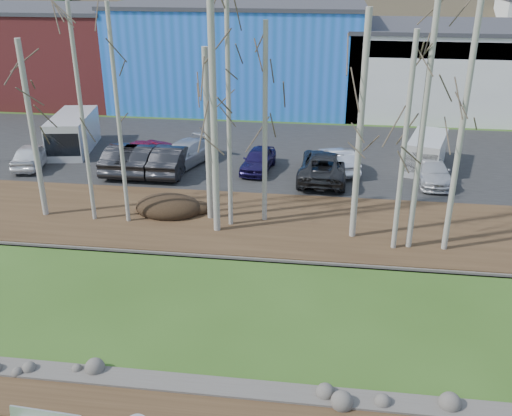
# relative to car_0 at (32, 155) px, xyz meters

# --- Properties ---
(dirt_strip) EXTENTS (80.00, 1.80, 0.03)m
(dirt_strip) POSITION_rel_car_0_xyz_m (15.77, -18.40, -0.82)
(dirt_strip) COLOR #382616
(dirt_strip) RESTS_ON ground
(near_bank_rocks) EXTENTS (80.00, 0.80, 0.50)m
(near_bank_rocks) POSITION_rel_car_0_xyz_m (15.77, -17.40, -0.84)
(near_bank_rocks) COLOR #47423D
(near_bank_rocks) RESTS_ON ground
(river) EXTENTS (80.00, 8.00, 0.90)m
(river) POSITION_rel_car_0_xyz_m (15.77, -13.30, -0.84)
(river) COLOR black
(river) RESTS_ON ground
(far_bank_rocks) EXTENTS (80.00, 0.80, 0.46)m
(far_bank_rocks) POSITION_rel_car_0_xyz_m (15.77, -9.20, -0.84)
(far_bank_rocks) COLOR #47423D
(far_bank_rocks) RESTS_ON ground
(far_bank) EXTENTS (80.00, 7.00, 0.15)m
(far_bank) POSITION_rel_car_0_xyz_m (15.77, -6.00, -0.76)
(far_bank) COLOR #382616
(far_bank) RESTS_ON ground
(parking_lot) EXTENTS (80.00, 14.00, 0.14)m
(parking_lot) POSITION_rel_car_0_xyz_m (15.77, 4.50, -0.77)
(parking_lot) COLOR black
(parking_lot) RESTS_ON ground
(building_brick) EXTENTS (16.32, 12.24, 7.80)m
(building_brick) POSITION_rel_car_0_xyz_m (-8.23, 18.50, 3.07)
(building_brick) COLOR maroon
(building_brick) RESTS_ON ground
(building_blue) EXTENTS (20.40, 12.24, 8.30)m
(building_blue) POSITION_rel_car_0_xyz_m (9.77, 18.50, 3.32)
(building_blue) COLOR blue
(building_blue) RESTS_ON ground
(building_white) EXTENTS (18.36, 12.24, 6.80)m
(building_white) POSITION_rel_car_0_xyz_m (27.77, 18.48, 2.58)
(building_white) COLOR silver
(building_white) RESTS_ON ground
(dirt_mound) EXTENTS (3.28, 2.31, 0.64)m
(dirt_mound) POSITION_rel_car_0_xyz_m (9.95, -5.54, -0.36)
(dirt_mound) COLOR black
(dirt_mound) RESTS_ON far_bank
(birch_0) EXTENTS (0.26, 0.26, 8.35)m
(birch_0) POSITION_rel_car_0_xyz_m (4.03, -6.57, 3.49)
(birch_0) COLOR #AEA89C
(birch_0) RESTS_ON far_bank
(birch_1) EXTENTS (0.19, 0.19, 9.91)m
(birch_1) POSITION_rel_car_0_xyz_m (8.30, -6.75, 4.27)
(birch_1) COLOR #AEA89C
(birch_1) RESTS_ON far_bank
(birch_2) EXTENTS (0.27, 0.27, 8.05)m
(birch_2) POSITION_rel_car_0_xyz_m (12.12, -5.88, 3.34)
(birch_2) COLOR #AEA89C
(birch_2) RESTS_ON far_bank
(birch_3) EXTENTS (0.21, 0.21, 10.82)m
(birch_3) POSITION_rel_car_0_xyz_m (13.22, -6.46, 4.72)
(birch_3) COLOR #AEA89C
(birch_3) RESTS_ON far_bank
(birch_4) EXTENTS (0.30, 0.30, 10.64)m
(birch_4) POSITION_rel_car_0_xyz_m (12.70, -7.17, 4.63)
(birch_4) COLOR #AEA89C
(birch_4) RESTS_ON far_bank
(birch_5) EXTENTS (0.23, 0.23, 9.16)m
(birch_5) POSITION_rel_car_0_xyz_m (14.73, -5.75, 3.89)
(birch_5) COLOR #AEA89C
(birch_5) RESTS_ON far_bank
(birch_6) EXTENTS (0.22, 0.22, 9.12)m
(birch_6) POSITION_rel_car_0_xyz_m (20.63, -7.87, 3.88)
(birch_6) COLOR #AEA89C
(birch_6) RESTS_ON far_bank
(birch_7) EXTENTS (0.28, 0.28, 9.81)m
(birch_7) POSITION_rel_car_0_xyz_m (18.87, -6.97, 4.22)
(birch_7) COLOR #AEA89C
(birch_7) RESTS_ON far_bank
(birch_8) EXTENTS (0.24, 0.24, 10.74)m
(birch_8) POSITION_rel_car_0_xyz_m (21.28, -7.70, 4.68)
(birch_8) COLOR #AEA89C
(birch_8) RESTS_ON far_bank
(birch_10) EXTENTS (0.24, 0.24, 10.74)m
(birch_10) POSITION_rel_car_0_xyz_m (22.79, -7.70, 4.68)
(birch_10) COLOR #AEA89C
(birch_10) RESTS_ON far_bank
(birch_11) EXTENTS (0.19, 0.19, 9.91)m
(birch_11) POSITION_rel_car_0_xyz_m (6.61, -6.75, 4.27)
(birch_11) COLOR #AEA89C
(birch_11) RESTS_ON far_bank
(car_0) EXTENTS (2.33, 4.31, 1.39)m
(car_0) POSITION_rel_car_0_xyz_m (0.00, 0.00, 0.00)
(car_0) COLOR white
(car_0) RESTS_ON parking_lot
(car_1) EXTENTS (1.70, 4.86, 1.60)m
(car_1) POSITION_rel_car_0_xyz_m (5.82, 0.13, 0.10)
(car_1) COLOR black
(car_1) RESTS_ON parking_lot
(car_2) EXTENTS (3.95, 5.07, 1.28)m
(car_2) POSITION_rel_car_0_xyz_m (6.46, 1.79, -0.06)
(car_2) COLOR maroon
(car_2) RESTS_ON parking_lot
(car_3) EXTENTS (3.64, 5.30, 1.42)m
(car_3) POSITION_rel_car_0_xyz_m (8.99, 1.29, 0.02)
(car_3) COLOR #AFB2B7
(car_3) RESTS_ON parking_lot
(car_4) EXTENTS (2.00, 4.01, 1.31)m
(car_4) POSITION_rel_car_0_xyz_m (13.55, 1.01, -0.04)
(car_4) COLOR #1B1445
(car_4) RESTS_ON parking_lot
(car_5) EXTENTS (2.60, 4.31, 1.34)m
(car_5) POSITION_rel_car_0_xyz_m (18.22, 1.60, -0.03)
(car_5) COLOR silver
(car_5) RESTS_ON parking_lot
(car_6) EXTENTS (2.89, 5.80, 1.58)m
(car_6) POSITION_rel_car_0_xyz_m (17.40, 0.20, 0.09)
(car_6) COLOR #232426
(car_6) RESTS_ON parking_lot
(car_7) EXTENTS (2.02, 4.48, 1.28)m
(car_7) POSITION_rel_car_0_xyz_m (23.39, 0.50, -0.06)
(car_7) COLOR #B8B8BA
(car_7) RESTS_ON parking_lot
(car_8) EXTENTS (1.70, 4.86, 1.60)m
(car_8) POSITION_rel_car_0_xyz_m (6.84, 0.13, 0.10)
(car_8) COLOR black
(car_8) RESTS_ON parking_lot
(car_9) EXTENTS (1.70, 4.86, 1.60)m
(car_9) POSITION_rel_car_0_xyz_m (8.60, 0.13, 0.10)
(car_9) COLOR black
(car_9) RESTS_ON parking_lot
(van_white) EXTENTS (2.95, 4.74, 1.93)m
(van_white) POSITION_rel_car_0_xyz_m (23.32, 2.63, 0.27)
(van_white) COLOR silver
(van_white) RESTS_ON parking_lot
(van_grey) EXTENTS (3.05, 5.58, 2.31)m
(van_grey) POSITION_rel_car_0_xyz_m (1.25, 3.07, 0.46)
(van_grey) COLOR silver
(van_grey) RESTS_ON parking_lot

